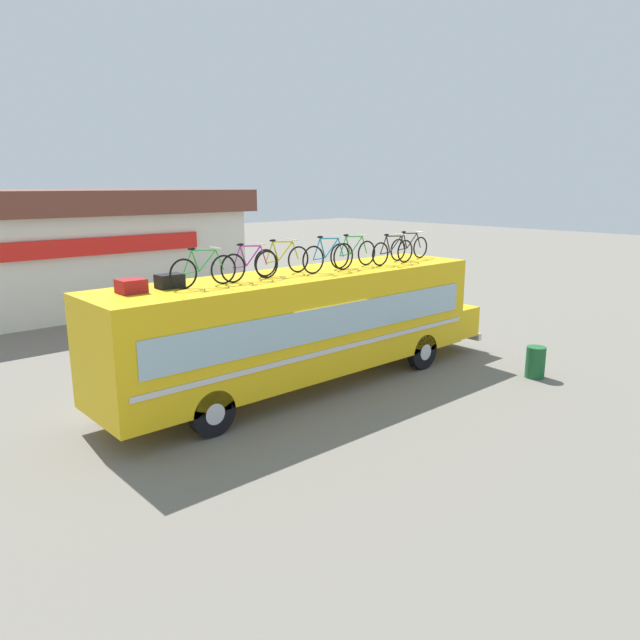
% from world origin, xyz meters
% --- Properties ---
extents(ground_plane, '(120.00, 120.00, 0.00)m').
position_xyz_m(ground_plane, '(0.00, 0.00, 0.00)').
color(ground_plane, slate).
extents(bus, '(12.50, 2.53, 3.15)m').
position_xyz_m(bus, '(0.20, -0.00, 1.80)').
color(bus, yellow).
rests_on(bus, ground).
extents(luggage_bag_1, '(0.55, 0.51, 0.30)m').
position_xyz_m(luggage_bag_1, '(-4.53, 0.25, 3.30)').
color(luggage_bag_1, maroon).
rests_on(luggage_bag_1, bus).
extents(luggage_bag_2, '(0.58, 0.40, 0.32)m').
position_xyz_m(luggage_bag_2, '(-3.61, 0.28, 3.31)').
color(luggage_bag_2, black).
rests_on(luggage_bag_2, bus).
extents(rooftop_bicycle_1, '(1.73, 0.44, 0.91)m').
position_xyz_m(rooftop_bicycle_1, '(-2.94, -0.09, 3.53)').
color(rooftop_bicycle_1, black).
rests_on(rooftop_bicycle_1, bus).
extents(rooftop_bicycle_2, '(1.68, 0.44, 0.92)m').
position_xyz_m(rooftop_bicycle_2, '(-1.66, -0.08, 3.54)').
color(rooftop_bicycle_2, black).
rests_on(rooftop_bicycle_2, bus).
extents(rooftop_bicycle_3, '(1.77, 0.44, 0.93)m').
position_xyz_m(rooftop_bicycle_3, '(-0.47, 0.19, 3.54)').
color(rooftop_bicycle_3, black).
rests_on(rooftop_bicycle_3, bus).
extents(rooftop_bicycle_4, '(1.82, 0.44, 0.98)m').
position_xyz_m(rooftop_bicycle_4, '(0.74, -0.27, 3.56)').
color(rooftop_bicycle_4, black).
rests_on(rooftop_bicycle_4, bus).
extents(rooftop_bicycle_5, '(1.78, 0.44, 0.94)m').
position_xyz_m(rooftop_bicycle_5, '(1.92, -0.02, 3.54)').
color(rooftop_bicycle_5, black).
rests_on(rooftop_bicycle_5, bus).
extents(rooftop_bicycle_6, '(1.76, 0.44, 0.90)m').
position_xyz_m(rooftop_bicycle_6, '(3.19, -0.37, 3.53)').
color(rooftop_bicycle_6, black).
rests_on(rooftop_bicycle_6, bus).
extents(rooftop_bicycle_7, '(1.74, 0.44, 0.89)m').
position_xyz_m(rooftop_bicycle_7, '(4.42, 0.03, 3.53)').
color(rooftop_bicycle_7, black).
rests_on(rooftop_bicycle_7, bus).
extents(roadside_building, '(14.65, 9.12, 5.20)m').
position_xyz_m(roadside_building, '(-0.27, 16.16, 2.66)').
color(roadside_building, silver).
rests_on(roadside_building, ground).
extents(trash_bin, '(0.54, 0.54, 0.91)m').
position_xyz_m(trash_bin, '(5.59, -3.79, 0.45)').
color(trash_bin, '#1E592D').
rests_on(trash_bin, ground).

